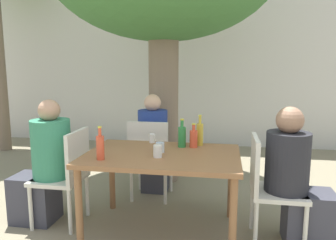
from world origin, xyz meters
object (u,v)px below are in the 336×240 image
(person_seated_2, at_px, (155,149))
(drinking_glass_1, at_px, (160,147))
(oil_cruet_2, at_px, (200,134))
(patio_chair_1, at_px, (268,183))
(patio_chair_2, at_px, (150,155))
(person_seated_0, at_px, (44,168))
(person_seated_1, at_px, (297,184))
(drinking_glass_2, at_px, (152,138))
(soda_bottle_3, at_px, (194,138))
(dining_table_front, at_px, (162,162))
(soda_bottle_0, at_px, (100,147))
(green_bottle_1, at_px, (182,136))
(patio_chair_0, at_px, (67,172))
(drinking_glass_0, at_px, (158,151))

(person_seated_2, distance_m, drinking_glass_1, 0.96)
(oil_cruet_2, bearing_deg, patio_chair_1, -31.14)
(patio_chair_2, relative_size, person_seated_0, 0.76)
(person_seated_1, xyz_separation_m, drinking_glass_2, (-1.32, 0.40, 0.25))
(oil_cruet_2, bearing_deg, soda_bottle_3, -118.16)
(dining_table_front, height_order, person_seated_0, person_seated_0)
(person_seated_2, xyz_separation_m, soda_bottle_0, (-0.20, -1.20, 0.31))
(patio_chair_1, bearing_deg, green_bottle_1, 71.12)
(person_seated_0, relative_size, green_bottle_1, 4.39)
(patio_chair_2, bearing_deg, dining_table_front, 111.28)
(patio_chair_0, distance_m, drinking_glass_0, 0.94)
(patio_chair_2, bearing_deg, oil_cruet_2, 150.26)
(drinking_glass_0, bearing_deg, patio_chair_2, 107.27)
(person_seated_2, bearing_deg, drinking_glass_0, 103.54)
(patio_chair_0, relative_size, person_seated_2, 0.77)
(patio_chair_0, xyz_separation_m, person_seated_1, (2.05, -0.00, 0.01))
(green_bottle_1, distance_m, drinking_glass_2, 0.35)
(person_seated_1, distance_m, oil_cruet_2, 0.97)
(patio_chair_1, relative_size, green_bottle_1, 3.35)
(patio_chair_1, bearing_deg, oil_cruet_2, 58.86)
(dining_table_front, height_order, oil_cruet_2, oil_cruet_2)
(person_seated_1, bearing_deg, patio_chair_1, 90.00)
(patio_chair_2, xyz_separation_m, person_seated_1, (1.41, -0.69, 0.01))
(drinking_glass_0, bearing_deg, drinking_glass_2, 107.30)
(dining_table_front, height_order, person_seated_2, person_seated_2)
(oil_cruet_2, bearing_deg, green_bottle_1, -146.98)
(dining_table_front, relative_size, patio_chair_2, 1.48)
(person_seated_2, height_order, drinking_glass_1, person_seated_2)
(person_seated_0, bearing_deg, drinking_glass_1, 92.00)
(person_seated_2, bearing_deg, person_seated_0, 46.85)
(oil_cruet_2, xyz_separation_m, soda_bottle_3, (-0.05, -0.10, -0.03))
(dining_table_front, relative_size, green_bottle_1, 4.96)
(drinking_glass_1, bearing_deg, patio_chair_1, -2.38)
(person_seated_0, height_order, drinking_glass_0, person_seated_0)
(patio_chair_1, distance_m, patio_chair_2, 1.36)
(green_bottle_1, xyz_separation_m, drinking_glass_1, (-0.17, -0.22, -0.06))
(person_seated_1, bearing_deg, drinking_glass_2, 73.31)
(patio_chair_1, bearing_deg, dining_table_front, 90.00)
(person_seated_1, distance_m, soda_bottle_0, 1.66)
(patio_chair_0, distance_m, drinking_glass_1, 0.92)
(oil_cruet_2, height_order, drinking_glass_0, oil_cruet_2)
(patio_chair_1, xyz_separation_m, drinking_glass_0, (-0.92, -0.12, 0.27))
(oil_cruet_2, bearing_deg, drinking_glass_1, -135.13)
(soda_bottle_0, distance_m, drinking_glass_2, 0.73)
(patio_chair_1, relative_size, patio_chair_2, 1.00)
(dining_table_front, xyz_separation_m, patio_chair_1, (0.91, 0.00, -0.13))
(green_bottle_1, xyz_separation_m, oil_cruet_2, (0.16, 0.10, 0.01))
(patio_chair_1, relative_size, drinking_glass_0, 8.62)
(soda_bottle_3, height_order, drinking_glass_2, soda_bottle_3)
(person_seated_1, bearing_deg, soda_bottle_0, 99.56)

